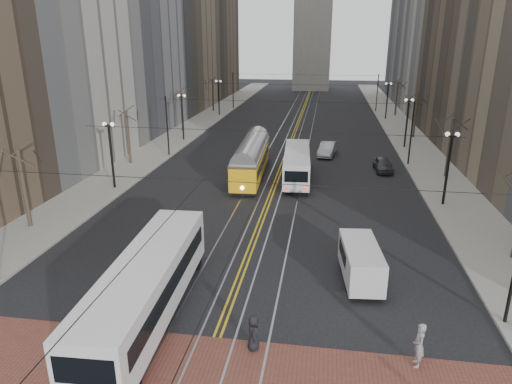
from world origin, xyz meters
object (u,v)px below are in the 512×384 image
(transit_bus, at_px, (147,289))
(pedestrian_b, at_px, (419,345))
(rear_bus, at_px, (297,165))
(sedan_grey, at_px, (383,165))
(streetcar, at_px, (251,162))
(pedestrian_a, at_px, (253,333))
(cargo_van, at_px, (360,264))
(sedan_silver, at_px, (327,149))

(transit_bus, height_order, pedestrian_b, transit_bus)
(rear_bus, distance_m, sedan_grey, 9.22)
(streetcar, relative_size, sedan_grey, 3.17)
(sedan_grey, distance_m, pedestrian_a, 30.02)
(streetcar, bearing_deg, transit_bus, -94.85)
(streetcar, distance_m, cargo_van, 20.60)
(cargo_van, bearing_deg, transit_bus, -159.24)
(streetcar, relative_size, pedestrian_a, 7.77)
(streetcar, xyz_separation_m, sedan_grey, (12.57, 3.81, -0.79))
(transit_bus, relative_size, cargo_van, 2.61)
(rear_bus, bearing_deg, streetcar, 173.95)
(sedan_grey, height_order, pedestrian_a, pedestrian_a)
(sedan_silver, xyz_separation_m, pedestrian_b, (3.82, -34.33, 0.22))
(cargo_van, distance_m, sedan_grey, 22.62)
(transit_bus, height_order, pedestrian_a, transit_bus)
(cargo_van, bearing_deg, rear_bus, 98.59)
(sedan_grey, bearing_deg, sedan_silver, 131.59)
(transit_bus, height_order, streetcar, transit_bus)
(rear_bus, relative_size, cargo_van, 2.20)
(cargo_van, bearing_deg, streetcar, 110.11)
(rear_bus, bearing_deg, transit_bus, -106.12)
(sedan_grey, bearing_deg, streetcar, -166.58)
(transit_bus, bearing_deg, pedestrian_b, -9.53)
(cargo_van, relative_size, sedan_silver, 1.05)
(transit_bus, xyz_separation_m, cargo_van, (10.00, 5.00, -0.49))
(streetcar, bearing_deg, pedestrian_b, -68.90)
(sedan_silver, height_order, pedestrian_a, pedestrian_a)
(rear_bus, bearing_deg, pedestrian_b, -78.44)
(streetcar, bearing_deg, rear_bus, -5.16)
(rear_bus, height_order, sedan_grey, rear_bus)
(pedestrian_b, bearing_deg, sedan_grey, 176.12)
(transit_bus, height_order, sedan_silver, transit_bus)
(transit_bus, distance_m, pedestrian_b, 12.00)
(rear_bus, distance_m, pedestrian_b, 25.69)
(pedestrian_a, relative_size, pedestrian_b, 0.84)
(pedestrian_a, distance_m, pedestrian_b, 6.68)
(streetcar, relative_size, rear_bus, 1.19)
(rear_bus, relative_size, pedestrian_a, 6.51)
(transit_bus, height_order, cargo_van, transit_bus)
(pedestrian_a, bearing_deg, transit_bus, 64.34)
(streetcar, height_order, pedestrian_a, streetcar)
(sedan_silver, relative_size, pedestrian_a, 2.83)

